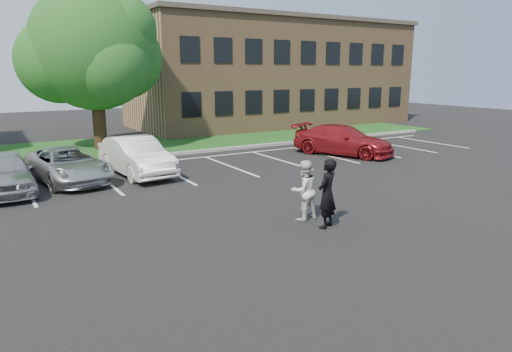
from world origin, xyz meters
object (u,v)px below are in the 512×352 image
Objects in this scene: car_silver_west at (5,173)px; car_white_sedan at (136,156)px; office_building at (271,73)px; car_red_compact at (343,140)px; tree at (95,51)px; man_black_suit at (327,194)px; car_silver_minivan at (68,165)px; man_white_shirt at (304,190)px.

car_white_sedan reaches higher than car_silver_west.
car_red_compact is (-4.71, -14.36, -3.39)m from office_building.
tree reaches higher than man_black_suit.
man_black_suit is at bearing -70.60° from car_silver_minivan.
tree is at bearing 58.25° from car_silver_minivan.
car_red_compact is at bearing -37.95° from tree.
office_building reaches higher than car_red_compact.
man_black_suit is at bearing -81.99° from tree.
office_building is 2.55× the size of tree.
office_building is 22.75m from car_silver_minivan.
tree is 17.37m from man_black_suit.
car_silver_minivan is at bearing -87.47° from man_black_suit.
man_white_shirt is 11.21m from car_red_compact.
office_building is 15.49m from car_red_compact.
man_white_shirt is (-0.13, 0.89, -0.09)m from man_black_suit.
man_black_suit reaches higher than car_red_compact.
man_white_shirt is at bearing -108.24° from man_black_suit.
car_red_compact is at bearing -137.31° from man_white_shirt.
car_red_compact is at bearing -1.65° from car_silver_west.
office_building is at bearing 35.75° from car_white_sedan.
car_red_compact is at bearing -108.15° from office_building.
car_red_compact is (8.24, 7.60, -0.12)m from man_white_shirt.
man_black_suit is (-12.82, -22.85, -3.18)m from office_building.
tree reaches higher than car_silver_west.
car_silver_west is (-5.12, -7.85, -4.61)m from tree.
man_black_suit is 0.90m from man_white_shirt.
tree is 16.52m from man_white_shirt.
car_white_sedan is (-15.39, -13.51, -3.36)m from office_building.
car_silver_west reaches higher than car_silver_minivan.
tree is 4.50× the size of man_black_suit.
car_silver_minivan is at bearing 16.81° from car_silver_west.
man_white_shirt reaches higher than car_silver_minivan.
car_silver_minivan is at bearing 151.28° from car_red_compact.
car_white_sedan reaches higher than car_red_compact.
car_silver_minivan is (-18.08, -13.37, -3.48)m from office_building.
car_red_compact is (10.46, -8.15, -4.58)m from tree.
man_black_suit is at bearing -119.30° from office_building.
car_silver_west is at bearing -76.19° from man_black_suit.
car_white_sedan is at bearing -101.11° from man_black_suit.
car_red_compact is at bearing -10.08° from car_white_sedan.
office_building is at bearing 26.88° from car_silver_minivan.
tree is at bearing -157.74° from office_building.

